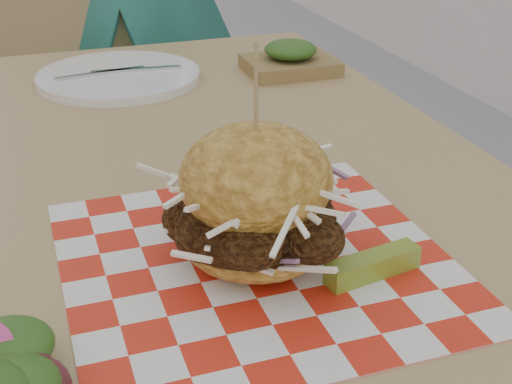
% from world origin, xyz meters
% --- Properties ---
extents(patio_table, '(0.80, 1.20, 0.75)m').
position_xyz_m(patio_table, '(0.12, 0.22, 0.67)').
color(patio_table, tan).
rests_on(patio_table, ground).
extents(patio_chair, '(0.48, 0.49, 0.95)m').
position_xyz_m(patio_chair, '(0.10, 1.13, 0.55)').
color(patio_chair, tan).
rests_on(patio_chair, ground).
extents(paper_liner, '(0.36, 0.36, 0.00)m').
position_xyz_m(paper_liner, '(0.15, 0.00, 0.75)').
color(paper_liner, red).
rests_on(paper_liner, patio_table).
extents(sandwich, '(0.19, 0.19, 0.21)m').
position_xyz_m(sandwich, '(0.15, 0.00, 0.81)').
color(sandwich, gold).
rests_on(sandwich, paper_liner).
extents(pickle_spear, '(0.10, 0.04, 0.02)m').
position_xyz_m(pickle_spear, '(0.25, -0.06, 0.76)').
color(pickle_spear, olive).
rests_on(pickle_spear, paper_liner).
extents(place_setting, '(0.27, 0.27, 0.02)m').
position_xyz_m(place_setting, '(0.12, 0.61, 0.76)').
color(place_setting, white).
rests_on(place_setting, patio_table).
extents(kraft_tray, '(0.15, 0.12, 0.06)m').
position_xyz_m(kraft_tray, '(0.41, 0.56, 0.77)').
color(kraft_tray, olive).
rests_on(kraft_tray, patio_table).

